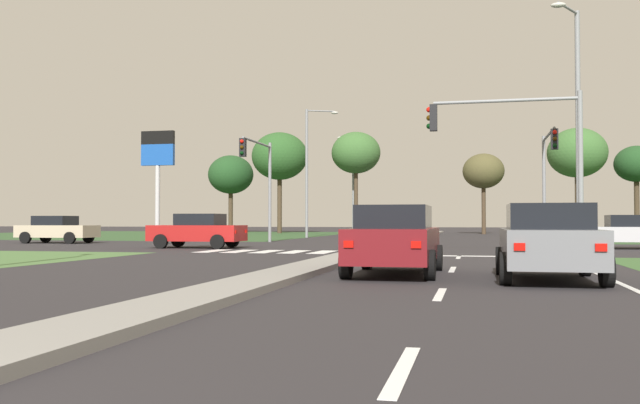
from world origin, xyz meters
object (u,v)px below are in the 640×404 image
(traffic_signal_far_right, at_px, (548,166))
(pedestrian_at_median, at_px, (407,221))
(car_silver_third, at_px, (629,232))
(traffic_signal_near_right, at_px, (522,142))
(car_grey_sixth, at_px, (548,241))
(car_maroon_fourth, at_px, (395,239))
(street_lamp_third, at_px, (309,166))
(car_beige_second, at_px, (57,229))
(treeline_second, at_px, (280,157))
(street_lamp_fourth, at_px, (352,180))
(treeline_third, at_px, (356,153))
(car_black_near, at_px, (387,227))
(treeline_fourth, at_px, (483,172))
(fuel_price_totem, at_px, (158,161))
(street_lamp_second, at_px, (576,117))
(treeline_fifth, at_px, (577,153))
(treeline_near, at_px, (231,175))
(traffic_signal_far_left, at_px, (260,171))
(car_red_fifth, at_px, (198,231))
(treeline_seventh, at_px, (636,165))

(traffic_signal_far_right, bearing_deg, pedestrian_at_median, 154.55)
(car_silver_third, distance_m, traffic_signal_near_right, 9.52)
(car_grey_sixth, bearing_deg, traffic_signal_far_right, 84.47)
(car_maroon_fourth, bearing_deg, street_lamp_third, 107.04)
(car_beige_second, bearing_deg, car_grey_sixth, 51.97)
(car_grey_sixth, height_order, treeline_second, treeline_second)
(street_lamp_fourth, bearing_deg, traffic_signal_far_right, -63.71)
(treeline_third, bearing_deg, car_black_near, -71.71)
(treeline_fourth, bearing_deg, traffic_signal_far_right, -84.27)
(car_black_near, bearing_deg, treeline_second, -48.53)
(traffic_signal_far_right, distance_m, fuel_price_totem, 19.96)
(treeline_second, bearing_deg, car_beige_second, -96.38)
(car_beige_second, relative_size, treeline_fourth, 0.58)
(street_lamp_second, bearing_deg, treeline_fifth, 82.27)
(car_grey_sixth, height_order, street_lamp_second, street_lamp_second)
(street_lamp_fourth, bearing_deg, traffic_signal_near_right, -72.22)
(traffic_signal_far_right, distance_m, street_lamp_second, 7.89)
(pedestrian_at_median, bearing_deg, car_maroon_fourth, 111.23)
(pedestrian_at_median, height_order, treeline_near, treeline_near)
(car_silver_third, relative_size, traffic_signal_far_right, 0.78)
(traffic_signal_far_right, bearing_deg, car_maroon_fourth, -104.70)
(car_silver_third, xyz_separation_m, street_lamp_fourth, (-18.76, 35.55, 4.60))
(car_silver_third, relative_size, fuel_price_totem, 0.75)
(car_beige_second, height_order, street_lamp_third, street_lamp_third)
(traffic_signal_far_left, bearing_deg, street_lamp_fourth, 90.95)
(traffic_signal_far_right, distance_m, treeline_second, 37.31)
(traffic_signal_far_left, xyz_separation_m, treeline_near, (-13.54, 31.94, 2.06))
(car_red_fifth, distance_m, street_lamp_fourth, 39.07)
(treeline_third, bearing_deg, car_red_fifth, -91.18)
(fuel_price_totem, relative_size, treeline_fifth, 0.62)
(car_black_near, relative_size, treeline_second, 0.42)
(car_silver_third, distance_m, traffic_signal_far_right, 5.80)
(street_lamp_fourth, height_order, treeline_second, treeline_second)
(car_beige_second, height_order, treeline_seventh, treeline_seventh)
(car_maroon_fourth, relative_size, car_grey_sixth, 1.09)
(car_red_fifth, bearing_deg, street_lamp_second, -92.87)
(car_silver_third, bearing_deg, treeline_near, 41.54)
(treeline_near, height_order, treeline_fifth, treeline_fifth)
(car_maroon_fourth, relative_size, traffic_signal_near_right, 0.80)
(street_lamp_second, distance_m, pedestrian_at_median, 14.31)
(traffic_signal_near_right, bearing_deg, traffic_signal_far_left, 139.39)
(traffic_signal_far_left, height_order, fuel_price_totem, fuel_price_totem)
(car_red_fifth, distance_m, treeline_seventh, 48.30)
(treeline_second, bearing_deg, treeline_fifth, -2.21)
(traffic_signal_far_left, height_order, treeline_fourth, treeline_fourth)
(car_red_fifth, relative_size, treeline_seventh, 0.51)
(treeline_second, xyz_separation_m, treeline_fifth, (27.86, -1.07, -0.38))
(car_grey_sixth, height_order, fuel_price_totem, fuel_price_totem)
(street_lamp_second, relative_size, treeline_near, 1.17)
(car_red_fifth, height_order, traffic_signal_far_left, traffic_signal_far_left)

